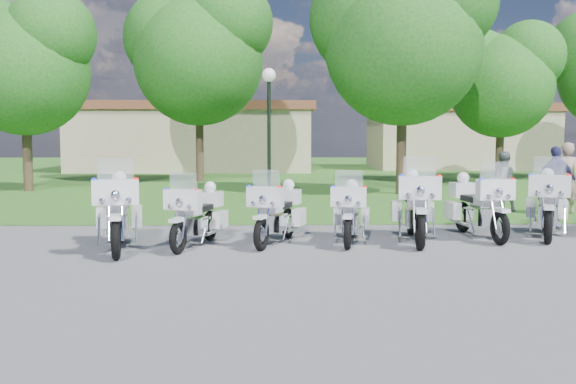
{
  "coord_description": "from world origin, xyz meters",
  "views": [
    {
      "loc": [
        -1.06,
        -12.06,
        2.11
      ],
      "look_at": [
        -0.78,
        1.2,
        0.95
      ],
      "focal_mm": 40.0,
      "sensor_mm": 36.0,
      "label": 1
    }
  ],
  "objects_px": {
    "motorcycle_2": "(278,212)",
    "bystander_c": "(556,181)",
    "motorcycle_0": "(118,211)",
    "motorcycle_6": "(547,203)",
    "motorcycle_4": "(415,205)",
    "bystander_a": "(565,178)",
    "motorcycle_1": "(197,214)",
    "lamp_post": "(269,101)",
    "motorcycle_3": "(350,211)",
    "motorcycle_5": "(478,205)",
    "bystander_b": "(502,182)"
  },
  "relations": [
    {
      "from": "motorcycle_0",
      "to": "motorcycle_4",
      "type": "xyz_separation_m",
      "value": [
        5.73,
        0.85,
        -0.0
      ]
    },
    {
      "from": "motorcycle_0",
      "to": "bystander_a",
      "type": "relative_size",
      "value": 1.33
    },
    {
      "from": "motorcycle_1",
      "to": "motorcycle_5",
      "type": "xyz_separation_m",
      "value": [
        5.72,
        0.97,
        0.06
      ]
    },
    {
      "from": "motorcycle_6",
      "to": "bystander_c",
      "type": "relative_size",
      "value": 1.32
    },
    {
      "from": "bystander_c",
      "to": "motorcycle_5",
      "type": "bearing_deg",
      "value": 44.08
    },
    {
      "from": "motorcycle_1",
      "to": "motorcycle_5",
      "type": "distance_m",
      "value": 5.8
    },
    {
      "from": "motorcycle_1",
      "to": "bystander_c",
      "type": "relative_size",
      "value": 1.16
    },
    {
      "from": "motorcycle_4",
      "to": "bystander_c",
      "type": "height_order",
      "value": "bystander_c"
    },
    {
      "from": "motorcycle_3",
      "to": "bystander_a",
      "type": "bearing_deg",
      "value": -134.99
    },
    {
      "from": "motorcycle_2",
      "to": "bystander_c",
      "type": "distance_m",
      "value": 8.69
    },
    {
      "from": "motorcycle_1",
      "to": "lamp_post",
      "type": "relative_size",
      "value": 0.5
    },
    {
      "from": "bystander_b",
      "to": "bystander_c",
      "type": "height_order",
      "value": "bystander_c"
    },
    {
      "from": "bystander_b",
      "to": "bystander_c",
      "type": "bearing_deg",
      "value": 135.52
    },
    {
      "from": "motorcycle_3",
      "to": "motorcycle_4",
      "type": "height_order",
      "value": "motorcycle_4"
    },
    {
      "from": "motorcycle_2",
      "to": "bystander_c",
      "type": "xyz_separation_m",
      "value": [
        7.48,
        4.42,
        0.29
      ]
    },
    {
      "from": "motorcycle_0",
      "to": "motorcycle_4",
      "type": "distance_m",
      "value": 5.79
    },
    {
      "from": "lamp_post",
      "to": "bystander_c",
      "type": "distance_m",
      "value": 8.86
    },
    {
      "from": "motorcycle_1",
      "to": "bystander_b",
      "type": "relative_size",
      "value": 1.27
    },
    {
      "from": "lamp_post",
      "to": "motorcycle_1",
      "type": "bearing_deg",
      "value": -98.82
    },
    {
      "from": "motorcycle_2",
      "to": "motorcycle_4",
      "type": "relative_size",
      "value": 0.83
    },
    {
      "from": "motorcycle_3",
      "to": "lamp_post",
      "type": "bearing_deg",
      "value": -68.38
    },
    {
      "from": "lamp_post",
      "to": "motorcycle_4",
      "type": "bearing_deg",
      "value": -69.31
    },
    {
      "from": "motorcycle_2",
      "to": "motorcycle_5",
      "type": "height_order",
      "value": "motorcycle_5"
    },
    {
      "from": "motorcycle_0",
      "to": "motorcycle_6",
      "type": "xyz_separation_m",
      "value": [
        8.64,
        1.37,
        -0.01
      ]
    },
    {
      "from": "motorcycle_0",
      "to": "motorcycle_3",
      "type": "relative_size",
      "value": 1.17
    },
    {
      "from": "bystander_a",
      "to": "bystander_c",
      "type": "height_order",
      "value": "bystander_a"
    },
    {
      "from": "motorcycle_5",
      "to": "bystander_a",
      "type": "xyz_separation_m",
      "value": [
        3.65,
        3.96,
        0.29
      ]
    },
    {
      "from": "motorcycle_2",
      "to": "bystander_b",
      "type": "bearing_deg",
      "value": -121.87
    },
    {
      "from": "motorcycle_0",
      "to": "bystander_a",
      "type": "xyz_separation_m",
      "value": [
        10.79,
        5.27,
        0.24
      ]
    },
    {
      "from": "motorcycle_5",
      "to": "bystander_c",
      "type": "distance_m",
      "value": 5.01
    },
    {
      "from": "motorcycle_6",
      "to": "bystander_a",
      "type": "relative_size",
      "value": 1.25
    },
    {
      "from": "motorcycle_1",
      "to": "motorcycle_2",
      "type": "distance_m",
      "value": 1.57
    },
    {
      "from": "motorcycle_0",
      "to": "bystander_c",
      "type": "bearing_deg",
      "value": -165.39
    },
    {
      "from": "motorcycle_6",
      "to": "bystander_a",
      "type": "xyz_separation_m",
      "value": [
        2.15,
        3.89,
        0.25
      ]
    },
    {
      "from": "bystander_b",
      "to": "motorcycle_0",
      "type": "bearing_deg",
      "value": 14.36
    },
    {
      "from": "motorcycle_0",
      "to": "bystander_b",
      "type": "xyz_separation_m",
      "value": [
        9.22,
        5.69,
        0.11
      ]
    },
    {
      "from": "motorcycle_1",
      "to": "motorcycle_3",
      "type": "distance_m",
      "value": 3.02
    },
    {
      "from": "lamp_post",
      "to": "motorcycle_3",
      "type": "bearing_deg",
      "value": -78.14
    },
    {
      "from": "motorcycle_1",
      "to": "bystander_c",
      "type": "bearing_deg",
      "value": -136.81
    },
    {
      "from": "motorcycle_2",
      "to": "motorcycle_0",
      "type": "bearing_deg",
      "value": 31.47
    },
    {
      "from": "motorcycle_5",
      "to": "bystander_b",
      "type": "distance_m",
      "value": 4.85
    },
    {
      "from": "motorcycle_5",
      "to": "motorcycle_0",
      "type": "bearing_deg",
      "value": 2.96
    },
    {
      "from": "bystander_a",
      "to": "motorcycle_3",
      "type": "bearing_deg",
      "value": 40.04
    },
    {
      "from": "lamp_post",
      "to": "bystander_c",
      "type": "bearing_deg",
      "value": -25.71
    },
    {
      "from": "motorcycle_2",
      "to": "motorcycle_4",
      "type": "height_order",
      "value": "motorcycle_4"
    },
    {
      "from": "motorcycle_6",
      "to": "lamp_post",
      "type": "xyz_separation_m",
      "value": [
        -5.91,
        7.41,
        2.5
      ]
    },
    {
      "from": "motorcycle_2",
      "to": "motorcycle_6",
      "type": "distance_m",
      "value": 5.72
    },
    {
      "from": "motorcycle_0",
      "to": "motorcycle_3",
      "type": "height_order",
      "value": "motorcycle_0"
    },
    {
      "from": "motorcycle_4",
      "to": "lamp_post",
      "type": "xyz_separation_m",
      "value": [
        -2.99,
        7.93,
        2.49
      ]
    },
    {
      "from": "motorcycle_3",
      "to": "lamp_post",
      "type": "height_order",
      "value": "lamp_post"
    }
  ]
}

